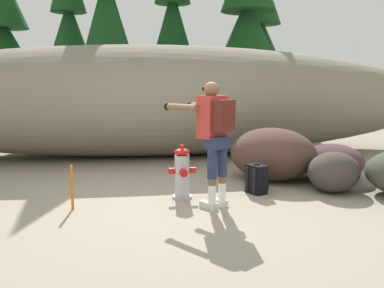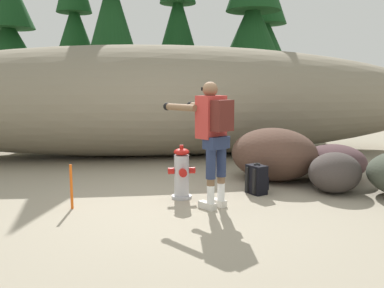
{
  "view_description": "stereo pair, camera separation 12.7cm",
  "coord_description": "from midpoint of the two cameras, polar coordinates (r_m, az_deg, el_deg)",
  "views": [
    {
      "loc": [
        -0.77,
        -5.46,
        1.65
      ],
      "look_at": [
        0.24,
        0.65,
        0.75
      ],
      "focal_mm": 38.74,
      "sensor_mm": 36.0,
      "label": 1
    },
    {
      "loc": [
        -0.65,
        -5.48,
        1.65
      ],
      "look_at": [
        0.24,
        0.65,
        0.75
      ],
      "focal_mm": 38.74,
      "sensor_mm": 36.0,
      "label": 2
    }
  ],
  "objects": [
    {
      "name": "ground_plane",
      "position": [
        5.76,
        -0.85,
        -8.57
      ],
      "size": [
        56.0,
        56.0,
        0.04
      ],
      "primitive_type": "cube",
      "color": "gray"
    },
    {
      "name": "dirt_embankment",
      "position": [
        9.68,
        -4.07,
        5.97
      ],
      "size": [
        14.16,
        3.2,
        2.53
      ],
      "primitive_type": "ellipsoid",
      "color": "gray",
      "rests_on": "ground_plane"
    },
    {
      "name": "fire_hydrant",
      "position": [
        6.0,
        -0.83,
        -4.13
      ],
      "size": [
        0.4,
        0.34,
        0.78
      ],
      "color": "#B2B2B7",
      "rests_on": "ground_plane"
    },
    {
      "name": "utility_worker",
      "position": [
        5.47,
        3.39,
        2.12
      ],
      "size": [
        0.87,
        1.02,
        1.68
      ],
      "rotation": [
        0.0,
        0.0,
        2.18
      ],
      "color": "beige",
      "rests_on": "ground_plane"
    },
    {
      "name": "spare_backpack",
      "position": [
        6.37,
        9.48,
        -4.86
      ],
      "size": [
        0.35,
        0.35,
        0.47
      ],
      "rotation": [
        0.0,
        0.0,
        0.41
      ],
      "color": "black",
      "rests_on": "ground_plane"
    },
    {
      "name": "boulder_large",
      "position": [
        7.28,
        11.69,
        -1.38
      ],
      "size": [
        1.99,
        2.0,
        0.9
      ],
      "primitive_type": "ellipsoid",
      "rotation": [
        0.0,
        0.0,
        5.45
      ],
      "color": "#4C342A",
      "rests_on": "ground_plane"
    },
    {
      "name": "boulder_mid",
      "position": [
        7.61,
        19.4,
        -2.36
      ],
      "size": [
        1.54,
        1.53,
        0.61
      ],
      "primitive_type": "ellipsoid",
      "rotation": [
        0.0,
        0.0,
        5.32
      ],
      "color": "#4B3336",
      "rests_on": "ground_plane"
    },
    {
      "name": "boulder_outlier",
      "position": [
        6.73,
        19.59,
        -3.72
      ],
      "size": [
        1.17,
        1.15,
        0.62
      ],
      "primitive_type": "ellipsoid",
      "rotation": [
        0.0,
        0.0,
        3.82
      ],
      "color": "#3F3734",
      "rests_on": "ground_plane"
    },
    {
      "name": "pine_tree_far_left",
      "position": [
        16.59,
        -23.66,
        13.04
      ],
      "size": [
        2.83,
        2.83,
        5.89
      ],
      "color": "#47331E",
      "rests_on": "ground_plane"
    },
    {
      "name": "pine_tree_left",
      "position": [
        14.9,
        -15.6,
        15.56
      ],
      "size": [
        1.81,
        1.81,
        6.22
      ],
      "color": "#47331E",
      "rests_on": "ground_plane"
    },
    {
      "name": "pine_tree_center",
      "position": [
        13.21,
        -10.75,
        17.97
      ],
      "size": [
        2.05,
        2.05,
        7.3
      ],
      "color": "#47331E",
      "rests_on": "ground_plane"
    },
    {
      "name": "pine_tree_right",
      "position": [
        15.33,
        -1.71,
        17.01
      ],
      "size": [
        1.97,
        1.97,
        7.25
      ],
      "color": "#47331E",
      "rests_on": "ground_plane"
    },
    {
      "name": "pine_tree_far_right",
      "position": [
        14.38,
        8.61,
        15.89
      ],
      "size": [
        2.77,
        2.77,
        6.65
      ],
      "color": "#47331E",
      "rests_on": "ground_plane"
    },
    {
      "name": "pine_tree_ridge_end",
      "position": [
        16.66,
        10.1,
        14.56
      ],
      "size": [
        2.59,
        2.59,
        6.26
      ],
      "color": "#47331E",
      "rests_on": "ground_plane"
    },
    {
      "name": "survey_stake",
      "position": [
        5.72,
        -15.67,
        -5.69
      ],
      "size": [
        0.04,
        0.04,
        0.6
      ],
      "primitive_type": "cylinder",
      "color": "#E55914",
      "rests_on": "ground_plane"
    }
  ]
}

